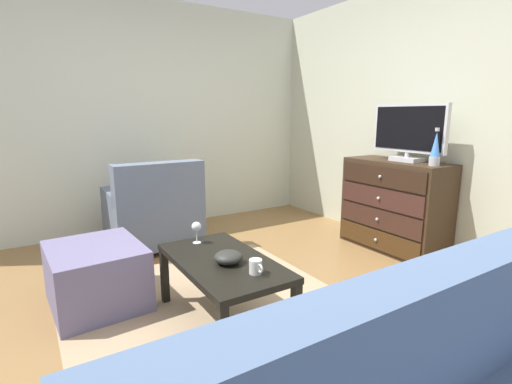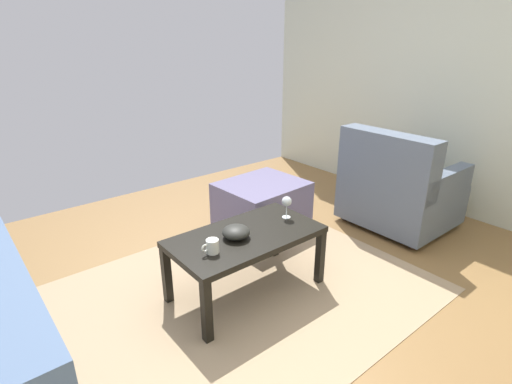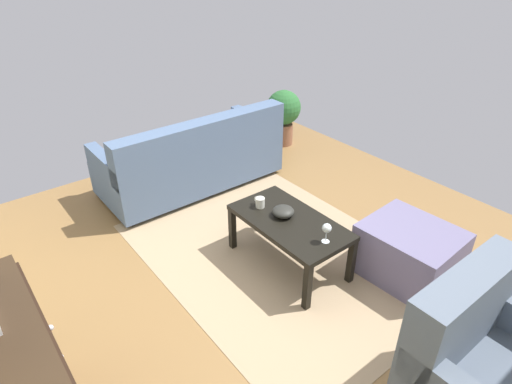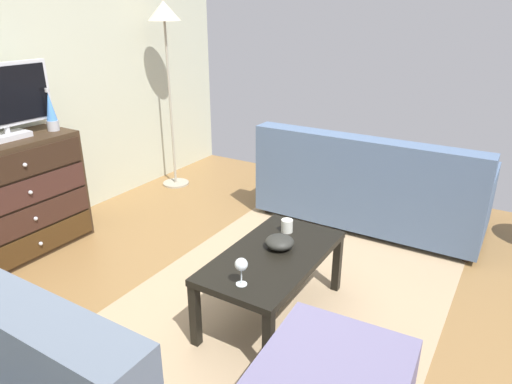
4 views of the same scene
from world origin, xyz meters
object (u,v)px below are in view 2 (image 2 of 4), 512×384
(bowl_decorative, at_px, (236,232))
(armchair, at_px, (398,189))
(coffee_table, at_px, (246,241))
(mug, at_px, (212,246))
(wine_glass, at_px, (287,202))
(ottoman, at_px, (262,206))

(bowl_decorative, distance_m, armchair, 1.75)
(coffee_table, distance_m, mug, 0.32)
(wine_glass, relative_size, bowl_decorative, 0.89)
(coffee_table, height_order, wine_glass, wine_glass)
(coffee_table, xyz_separation_m, wine_glass, (-0.37, -0.02, 0.17))
(armchair, bearing_deg, wine_glass, -3.26)
(armchair, bearing_deg, bowl_decorative, -1.83)
(ottoman, bearing_deg, bowl_decorative, 40.66)
(armchair, relative_size, ottoman, 1.29)
(coffee_table, bearing_deg, armchair, 178.05)
(mug, bearing_deg, ottoman, -143.85)
(bowl_decorative, bearing_deg, coffee_table, -179.33)
(mug, height_order, armchair, armchair)
(mug, xyz_separation_m, bowl_decorative, (-0.22, -0.06, -0.00))
(coffee_table, xyz_separation_m, mug, (0.30, 0.06, 0.10))
(coffee_table, xyz_separation_m, bowl_decorative, (0.08, 0.00, 0.09))
(wine_glass, bearing_deg, ottoman, -116.16)
(mug, distance_m, armchair, 1.97)
(coffee_table, height_order, armchair, armchair)
(wine_glass, relative_size, ottoman, 0.22)
(coffee_table, relative_size, wine_glass, 6.29)
(mug, height_order, ottoman, mug)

